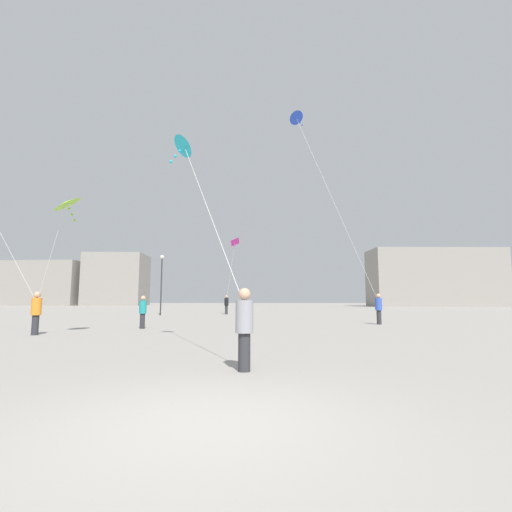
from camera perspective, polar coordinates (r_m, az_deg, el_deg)
The scene contains 14 objects.
ground_plane at distance 4.71m, azimuth -8.23°, elevation -24.21°, with size 300.00×300.00×0.00m, color gray.
person_in_blue at distance 22.63m, azimuth 18.42°, elevation -7.54°, with size 0.38×0.38×1.77m.
person_in_black at distance 36.18m, azimuth -4.59°, elevation -7.38°, with size 0.40×0.40×1.84m.
person_in_teal at distance 19.21m, azimuth -17.09°, elevation -8.05°, with size 0.35×0.35×1.61m.
person_in_orange at distance 17.49m, azimuth -30.83°, elevation -7.32°, with size 0.38×0.38×1.74m.
person_in_grey at distance 7.56m, azimuth -1.81°, elevation -10.63°, with size 0.36×0.36×1.65m.
kite_lime_diamond at distance 16.63m, azimuth -27.22°, elevation 7.25°, with size 2.10×1.47×4.30m.
kite_cobalt_diamond at distance 26.58m, azimuth 6.34°, elevation 20.21°, with size 5.11×2.55×12.71m.
kite_magenta_delta at distance 35.37m, azimuth -3.32°, elevation 2.04°, with size 1.40×1.82×5.92m.
kite_cyan_diamond at distance 12.80m, azimuth -11.05°, elevation 16.16°, with size 2.77×4.51×5.51m.
building_left_hall at distance 107.18m, azimuth -29.40°, elevation -3.79°, with size 21.02×15.58×10.66m.
building_centre_hall at distance 98.09m, azimuth -20.66°, elevation -3.46°, with size 14.42×11.81×12.59m.
building_right_hall at distance 84.69m, azimuth 25.90°, elevation -3.07°, with size 26.68×9.87×11.71m.
lamppost_west at distance 35.04m, azimuth -14.38°, elevation -2.88°, with size 0.36×0.36×5.52m.
Camera 1 is at (0.77, -4.42, 1.42)m, focal length 25.89 mm.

